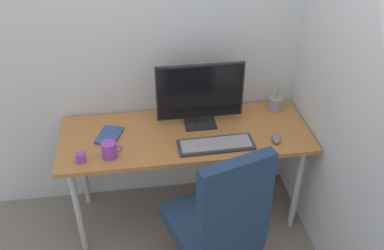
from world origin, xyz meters
name	(u,v)px	position (x,y,z in m)	size (l,w,h in m)	color
ground_plane	(187,212)	(0.00, 0.00, 0.00)	(8.00, 8.00, 0.00)	slate
wall_back	(178,16)	(0.00, 0.34, 1.40)	(2.92, 0.04, 2.80)	silver
wall_side_right	(340,41)	(0.84, -0.19, 1.40)	(0.04, 1.91, 2.80)	silver
desk	(186,141)	(0.00, 0.00, 0.66)	(1.62, 0.61, 0.73)	#B27038
office_chair	(219,222)	(0.10, -0.62, 0.54)	(0.58, 0.65, 1.09)	black
monitor	(200,94)	(0.11, 0.10, 0.96)	(0.57, 0.17, 0.43)	black
keyboard	(216,145)	(0.17, -0.17, 0.74)	(0.48, 0.17, 0.02)	#333338
mouse	(276,138)	(0.55, -0.17, 0.75)	(0.05, 0.11, 0.04)	slate
pen_holder	(275,104)	(0.66, 0.19, 0.78)	(0.10, 0.10, 0.18)	gray
notebook	(109,135)	(-0.49, 0.03, 0.74)	(0.13, 0.20, 0.02)	#334C8C
coffee_mug	(109,150)	(-0.48, -0.18, 0.78)	(0.12, 0.09, 0.10)	purple
desk_clamp_accessory	(81,157)	(-0.65, -0.20, 0.76)	(0.05, 0.05, 0.06)	purple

